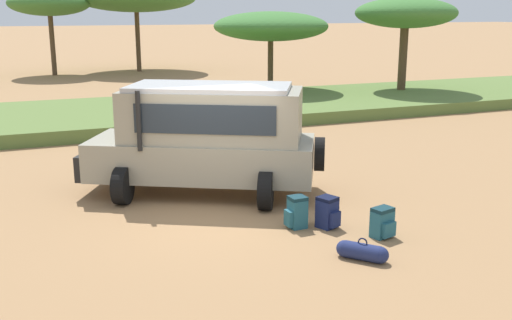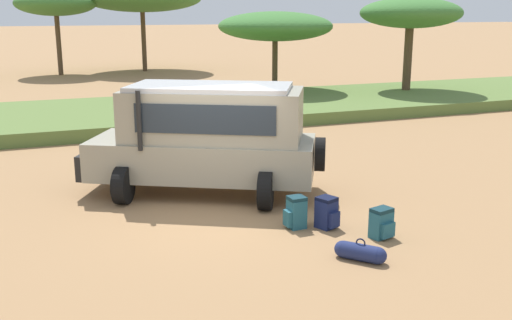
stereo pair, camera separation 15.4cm
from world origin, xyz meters
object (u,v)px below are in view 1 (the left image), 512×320
Objects in this scene: backpack_near_rear_wheel at (297,212)px; duffel_bag_low_black_case at (362,252)px; backpack_cluster_center at (328,213)px; acacia_tree_centre_back at (49,3)px; safari_vehicle at (207,137)px; backpack_beside_front_wheel at (383,223)px; acacia_tree_distant_right at (405,14)px; acacia_tree_far_right at (271,26)px.

backpack_near_rear_wheel reaches higher than duffel_bag_low_black_case.
backpack_cluster_center is 31.15m from acacia_tree_centre_back.
safari_vehicle reaches higher than backpack_beside_front_wheel.
acacia_tree_centre_back is 1.13× the size of acacia_tree_distant_right.
acacia_tree_centre_back is 17.09m from acacia_tree_far_right.
acacia_tree_far_right is (5.81, 15.94, 2.99)m from backpack_cluster_center.
safari_vehicle is at bearing -87.51° from acacia_tree_centre_back.
backpack_beside_front_wheel is 32.03m from acacia_tree_centre_back.
duffel_bag_low_black_case is at bearing -75.05° from safari_vehicle.
backpack_near_rear_wheel is 1.81m from duffel_bag_low_black_case.
safari_vehicle is 15.00m from acacia_tree_far_right.
backpack_beside_front_wheel is at bearing -60.94° from safari_vehicle.
safari_vehicle is 28.01m from acacia_tree_centre_back.
safari_vehicle is 9.58× the size of backpack_beside_front_wheel.
backpack_cluster_center is 0.11× the size of acacia_tree_far_right.
duffel_bag_low_black_case is 18.78m from acacia_tree_far_right.
acacia_tree_distant_right is (14.01, -17.16, -0.56)m from acacia_tree_centre_back.
safari_vehicle is at bearing 107.81° from backpack_near_rear_wheel.
backpack_cluster_center is at bearing -110.02° from acacia_tree_far_right.
backpack_cluster_center is 17.23m from acacia_tree_far_right.
duffel_bag_low_black_case is at bearing -79.60° from backpack_near_rear_wheel.
backpack_near_rear_wheel is 30.90m from acacia_tree_centre_back.
acacia_tree_centre_back is 22.16m from acacia_tree_distant_right.
backpack_near_rear_wheel is (-0.54, 0.21, 0.01)m from backpack_cluster_center.
safari_vehicle is 1.13× the size of acacia_tree_distant_right.
backpack_near_rear_wheel is 18.28m from acacia_tree_distant_right.
backpack_near_rear_wheel is 17.22m from acacia_tree_far_right.
acacia_tree_distant_right is at bearing 39.75° from safari_vehicle.
backpack_beside_front_wheel is 0.12× the size of acacia_tree_distant_right.
acacia_tree_centre_back is at bearing 94.27° from duffel_bag_low_black_case.
backpack_cluster_center reaches higher than backpack_beside_front_wheel.
acacia_tree_far_right reaches higher than duffel_bag_low_black_case.
acacia_tree_centre_back reaches higher than safari_vehicle.
backpack_beside_front_wheel is 0.90× the size of backpack_near_rear_wheel.
backpack_near_rear_wheel reaches higher than backpack_cluster_center.
acacia_tree_distant_right is (11.38, 13.60, 3.55)m from backpack_cluster_center.
acacia_tree_far_right is (6.02, 17.51, 3.14)m from duffel_bag_low_black_case.
acacia_tree_centre_back reaches higher than acacia_tree_distant_right.
acacia_tree_far_right is 6.07m from acacia_tree_distant_right.
safari_vehicle is at bearing 115.70° from backpack_cluster_center.
acacia_tree_distant_right reaches higher than safari_vehicle.
backpack_beside_front_wheel is 1.60m from backpack_near_rear_wheel.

